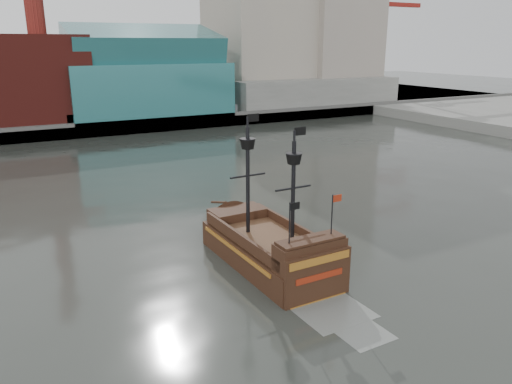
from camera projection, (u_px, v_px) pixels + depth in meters
ground at (301, 278)px, 34.41m from camera, size 400.00×400.00×0.00m
promenade_far at (77, 111)px, 111.85m from camera, size 220.00×60.00×2.00m
seawall at (105, 129)px, 86.84m from camera, size 220.00×1.00×2.60m
crane_a at (382, 30)px, 133.76m from camera, size 22.50×4.00×32.25m
crane_b at (383, 43)px, 147.56m from camera, size 19.10×4.00×26.25m
pirate_ship at (270, 252)px, 36.04m from camera, size 5.29×15.72×11.69m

